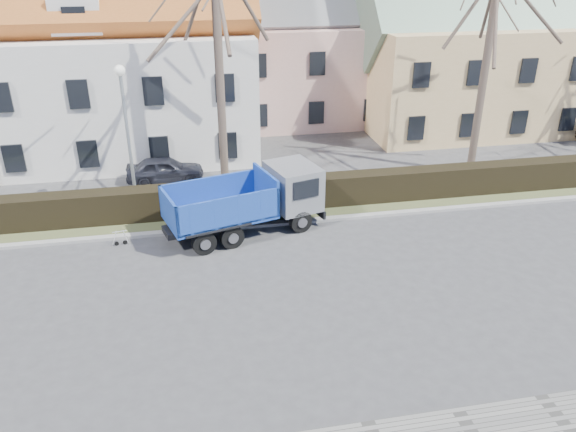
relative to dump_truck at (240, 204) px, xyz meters
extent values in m
plane|color=#3A3A3C|center=(1.81, -4.16, -1.25)|extent=(120.00, 120.00, 0.00)
cube|color=gray|center=(1.81, 0.44, -1.19)|extent=(80.00, 0.30, 0.12)
cube|color=#464E2C|center=(1.81, 2.04, -1.20)|extent=(80.00, 3.00, 0.10)
cube|color=black|center=(1.81, 1.84, -0.60)|extent=(60.00, 0.90, 1.30)
imported|color=#242530|center=(-2.86, 5.93, -0.64)|extent=(3.58, 1.52, 1.21)
camera|label=1|loc=(-1.83, -19.30, 8.79)|focal=35.00mm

